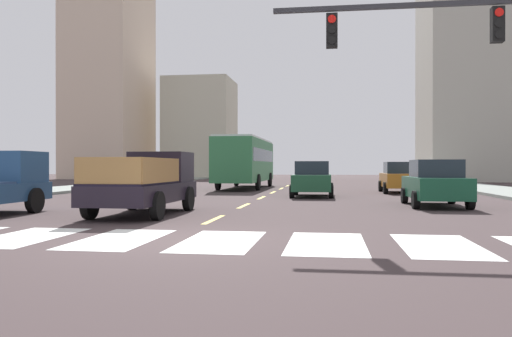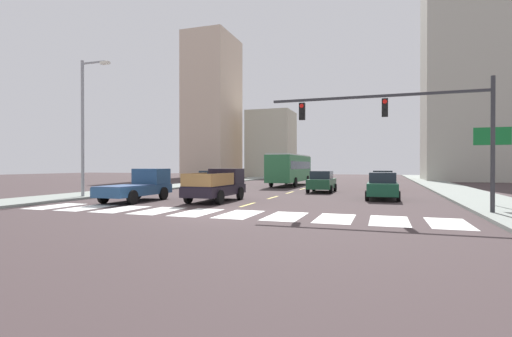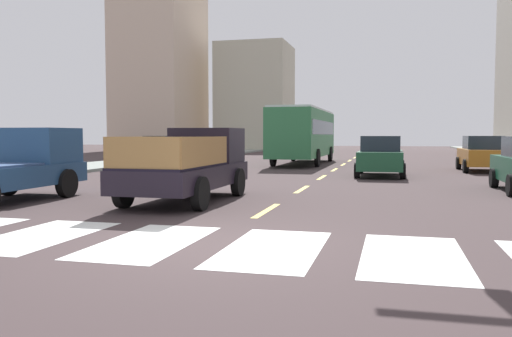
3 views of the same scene
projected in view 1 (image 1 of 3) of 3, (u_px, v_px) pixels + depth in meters
ground_plane at (169, 240)px, 10.31m from camera, size 160.00×160.00×0.00m
sidewalk_left at (52, 190)px, 29.95m from camera, size 3.86×110.00×0.15m
crosswalk_stripe_3 at (25, 237)px, 10.75m from camera, size 1.47×3.04×0.01m
crosswalk_stripe_4 at (120, 239)px, 10.46m from camera, size 1.47×3.04×0.01m
crosswalk_stripe_5 at (220, 241)px, 10.16m from camera, size 1.47×3.04×0.01m
crosswalk_stripe_6 at (326, 243)px, 9.86m from camera, size 1.47×3.04×0.01m
crosswalk_stripe_7 at (439, 246)px, 9.57m from camera, size 1.47×3.04×0.01m
lane_dash_0 at (214, 219)px, 14.27m from camera, size 0.16×2.40×0.01m
lane_dash_1 at (244, 206)px, 19.22m from camera, size 0.16×2.40×0.01m
lane_dash_2 at (261, 198)px, 24.16m from camera, size 0.16×2.40×0.01m
lane_dash_3 at (273, 192)px, 29.11m from camera, size 0.16×2.40×0.01m
lane_dash_4 at (281, 189)px, 34.06m from camera, size 0.16×2.40×0.01m
lane_dash_5 at (288, 186)px, 39.01m from camera, size 0.16×2.40×0.01m
lane_dash_6 at (292, 184)px, 43.96m from camera, size 0.16×2.40×0.01m
lane_dash_7 at (296, 182)px, 48.91m from camera, size 0.16×2.40×0.01m
pickup_stakebed at (148, 184)px, 16.17m from camera, size 2.18×5.20×1.96m
city_bus at (246, 159)px, 34.57m from camera, size 2.72×10.80×3.32m
sedan_near_left at (124, 179)px, 25.60m from camera, size 2.02×4.40×1.72m
sedan_near_right at (400, 177)px, 28.69m from camera, size 2.02×4.40×1.72m
sedan_far at (435, 183)px, 18.99m from camera, size 2.02×4.40×1.72m
sedan_mid at (312, 179)px, 25.11m from camera, size 2.02×4.40×1.72m
block_mid_left at (201, 129)px, 65.15m from camera, size 8.12×7.76×12.41m
block_mid_right at (109, 70)px, 63.12m from camera, size 8.03×10.87×26.59m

